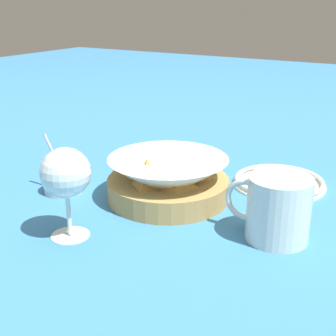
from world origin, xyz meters
name	(u,v)px	position (x,y,z in m)	size (l,w,h in m)	color
ground_plane	(182,192)	(0.00, 0.00, 0.00)	(4.00, 4.00, 0.00)	teal
food_basket	(168,181)	(0.01, 0.04, 0.04)	(0.22, 0.22, 0.09)	#B2894C
sauce_cup	(63,182)	(0.19, 0.11, 0.02)	(0.08, 0.07, 0.11)	#B7B7BC
wine_glass	(66,176)	(0.06, 0.24, 0.10)	(0.08, 0.08, 0.14)	silver
beer_mug	(277,211)	(-0.21, 0.08, 0.05)	(0.13, 0.10, 0.10)	silver
side_plate	(279,182)	(-0.15, -0.13, 0.01)	(0.18, 0.18, 0.01)	white
napkin	(141,162)	(0.16, -0.09, 0.00)	(0.12, 0.09, 0.01)	#38608E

